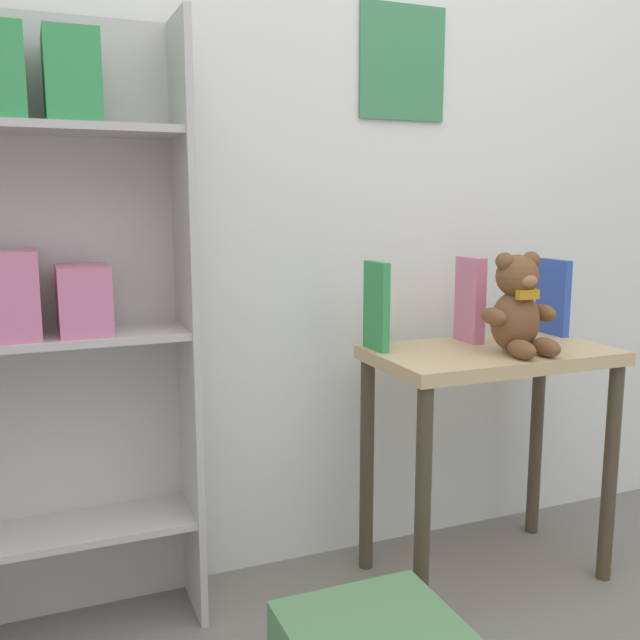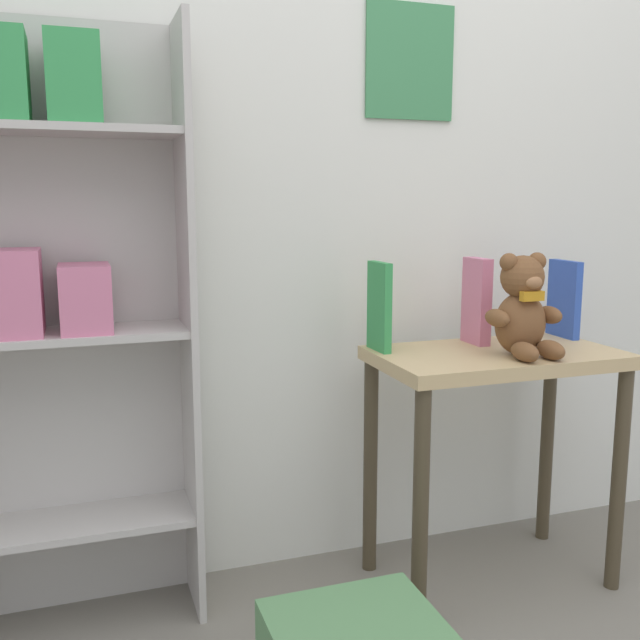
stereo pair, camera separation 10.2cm
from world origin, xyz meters
name	(u,v)px [view 1 (the left image)]	position (x,y,z in m)	size (l,w,h in m)	color
wall_back	(344,131)	(0.00, 1.48, 1.25)	(4.80, 0.07, 2.50)	silver
bookshelf_side	(47,296)	(-0.81, 1.35, 0.84)	(0.65, 0.23, 1.48)	#BCB7B2
display_table	(490,391)	(0.31, 1.16, 0.54)	(0.66, 0.37, 0.66)	tan
teddy_bear	(518,307)	(0.34, 1.10, 0.78)	(0.20, 0.19, 0.27)	brown
book_standing_green	(376,306)	(0.01, 1.27, 0.78)	(0.02, 0.11, 0.24)	#33934C
book_standing_pink	(470,300)	(0.31, 1.27, 0.78)	(0.03, 0.11, 0.24)	#D17093
book_standing_blue	(553,297)	(0.60, 1.28, 0.77)	(0.02, 0.13, 0.23)	#2D51B7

